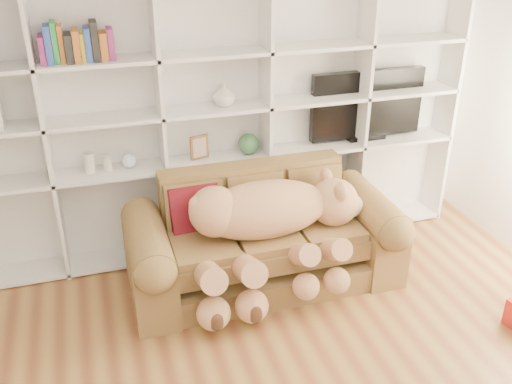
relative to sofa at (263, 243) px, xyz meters
name	(u,v)px	position (x,y,z in m)	size (l,w,h in m)	color
wall_back	(209,96)	(-0.22, 0.81, 1.01)	(5.00, 0.02, 2.70)	white
bookshelf	(184,108)	(-0.46, 0.68, 0.96)	(4.43, 0.35, 2.40)	white
sofa	(263,243)	(0.00, 0.00, 0.00)	(2.15, 0.93, 0.90)	brown
teddy_bear	(269,224)	(-0.01, -0.18, 0.27)	(1.50, 0.85, 0.87)	tan
throw_pillow	(194,209)	(-0.52, 0.15, 0.31)	(0.39, 0.13, 0.39)	maroon
tv	(367,105)	(1.19, 0.67, 0.83)	(1.07, 0.18, 0.63)	black
picture_frame	(199,147)	(-0.36, 0.62, 0.64)	(0.16, 0.03, 0.20)	brown
green_vase	(248,144)	(0.06, 0.62, 0.61)	(0.18, 0.18, 0.18)	#316037
figurine_tall	(89,163)	(-1.26, 0.62, 0.61)	(0.08, 0.08, 0.17)	beige
figurine_short	(108,163)	(-1.12, 0.62, 0.59)	(0.07, 0.07, 0.12)	beige
snow_globe	(129,160)	(-0.95, 0.62, 0.59)	(0.12, 0.12, 0.12)	white
shelf_vase	(224,95)	(-0.14, 0.62, 1.07)	(0.18, 0.18, 0.19)	beige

